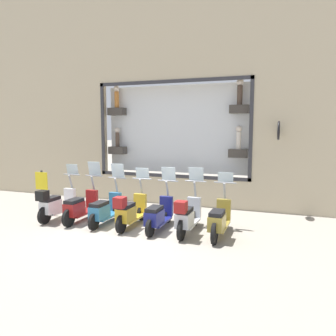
% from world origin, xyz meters
% --- Properties ---
extents(ground_plane, '(120.00, 120.00, 0.00)m').
position_xyz_m(ground_plane, '(0.00, 0.00, 0.00)').
color(ground_plane, gray).
extents(building_facade, '(1.21, 36.00, 9.38)m').
position_xyz_m(building_facade, '(3.60, -0.00, 4.79)').
color(building_facade, tan).
rests_on(building_facade, ground_plane).
extents(scooter_olive_0, '(1.81, 0.61, 1.55)m').
position_xyz_m(scooter_olive_0, '(0.44, -2.31, 0.44)').
color(scooter_olive_0, black).
rests_on(scooter_olive_0, ground_plane).
extents(scooter_silver_1, '(1.80, 0.60, 1.65)m').
position_xyz_m(scooter_silver_1, '(0.38, -1.49, 0.48)').
color(scooter_silver_1, black).
rests_on(scooter_silver_1, ground_plane).
extents(scooter_navy_2, '(1.79, 0.60, 1.63)m').
position_xyz_m(scooter_navy_2, '(0.43, -0.67, 0.42)').
color(scooter_navy_2, black).
rests_on(scooter_navy_2, ground_plane).
extents(scooter_yellow_3, '(1.80, 0.61, 1.57)m').
position_xyz_m(scooter_yellow_3, '(0.37, 0.15, 0.47)').
color(scooter_yellow_3, black).
rests_on(scooter_yellow_3, ground_plane).
extents(scooter_teal_4, '(1.79, 0.60, 1.67)m').
position_xyz_m(scooter_teal_4, '(0.43, 0.98, 0.42)').
color(scooter_teal_4, black).
rests_on(scooter_teal_4, ground_plane).
extents(scooter_red_5, '(1.80, 0.61, 1.70)m').
position_xyz_m(scooter_red_5, '(0.44, 1.80, 0.44)').
color(scooter_red_5, black).
rests_on(scooter_red_5, ground_plane).
extents(scooter_white_6, '(1.80, 0.61, 1.59)m').
position_xyz_m(scooter_white_6, '(0.37, 2.62, 0.47)').
color(scooter_white_6, black).
rests_on(scooter_white_6, ground_plane).
extents(shop_sign_post, '(0.36, 0.45, 1.42)m').
position_xyz_m(shop_sign_post, '(0.71, 3.38, 0.75)').
color(shop_sign_post, '#232326').
rests_on(shop_sign_post, ground_plane).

